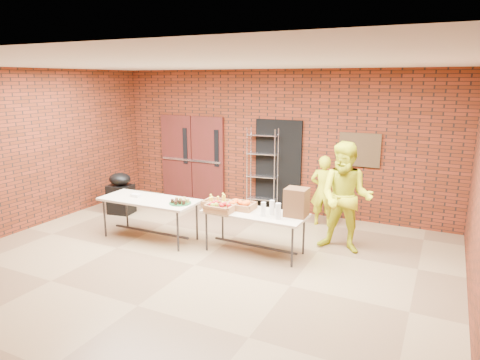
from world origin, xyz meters
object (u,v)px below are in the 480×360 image
wire_rack (262,170)px  coffee_dispenser (296,202)px  volunteer_man (346,198)px  covered_grill (121,193)px  volunteer_woman (323,191)px  table_right (255,216)px  table_left (149,202)px

wire_rack → coffee_dispenser: bearing=-61.9°
coffee_dispenser → volunteer_man: size_ratio=0.25×
wire_rack → covered_grill: wire_rack is taller
wire_rack → volunteer_woman: (1.56, -0.44, -0.22)m
covered_grill → volunteer_woman: bearing=7.6°
covered_grill → volunteer_woman: size_ratio=0.64×
volunteer_man → coffee_dispenser: bearing=-134.0°
coffee_dispenser → volunteer_man: bearing=44.0°
table_right → covered_grill: 3.72m
coffee_dispenser → volunteer_woman: bearing=91.2°
covered_grill → volunteer_woman: volunteer_woman is taller
wire_rack → table_left: bearing=-121.2°
volunteer_man → wire_rack: bearing=146.4°
volunteer_woman → table_left: bearing=33.5°
covered_grill → volunteer_man: size_ratio=0.48×
table_right → volunteer_woman: size_ratio=1.23×
table_right → coffee_dispenser: size_ratio=3.79×
table_right → volunteer_man: 1.61m
table_left → volunteer_woman: volunteer_woman is taller
wire_rack → volunteer_man: bearing=-42.6°
covered_grill → volunteer_woman: 4.50m
table_left → coffee_dispenser: (2.78, 0.36, 0.26)m
covered_grill → table_left: bearing=-39.9°
wire_rack → table_right: 2.56m
table_right → volunteer_man: bearing=30.8°
wire_rack → volunteer_man: (2.27, -1.62, 0.02)m
table_right → volunteer_woman: bearing=72.9°
covered_grill → volunteer_man: 5.05m
table_right → volunteer_man: volunteer_man is taller
table_right → volunteer_woman: volunteer_woman is taller
wire_rack → table_left: size_ratio=1.00×
wire_rack → covered_grill: 3.26m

